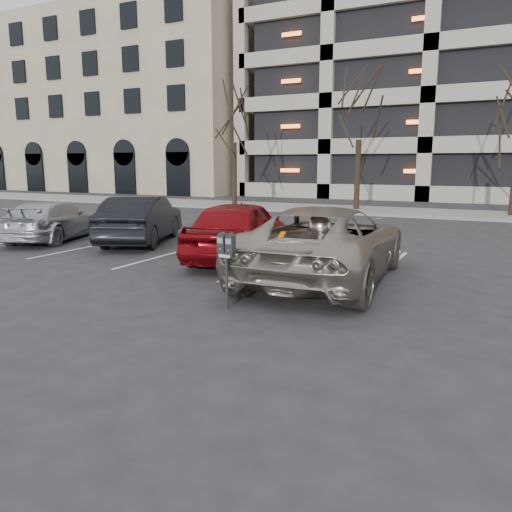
% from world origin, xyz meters
% --- Properties ---
extents(ground, '(140.00, 140.00, 0.00)m').
position_xyz_m(ground, '(0.00, 0.00, 0.00)').
color(ground, '#28282B').
rests_on(ground, ground).
extents(sidewalk, '(80.00, 4.00, 0.12)m').
position_xyz_m(sidewalk, '(0.00, 16.00, 0.06)').
color(sidewalk, gray).
rests_on(sidewalk, ground).
extents(stall_lines, '(16.90, 5.20, 0.00)m').
position_xyz_m(stall_lines, '(-1.40, 2.30, 0.01)').
color(stall_lines, silver).
rests_on(stall_lines, ground).
extents(office_building, '(26.00, 16.20, 15.00)m').
position_xyz_m(office_building, '(-28.00, 29.92, 7.49)').
color(office_building, tan).
rests_on(office_building, ground).
extents(tree_a, '(3.44, 3.44, 7.81)m').
position_xyz_m(tree_a, '(-10.00, 16.00, 5.64)').
color(tree_a, black).
rests_on(tree_a, ground).
extents(tree_b, '(3.45, 3.45, 7.84)m').
position_xyz_m(tree_b, '(-3.00, 16.00, 5.66)').
color(tree_b, black).
rests_on(tree_b, ground).
extents(parking_meter, '(0.33, 0.16, 1.25)m').
position_xyz_m(parking_meter, '(-0.32, -1.84, 0.96)').
color(parking_meter, black).
rests_on(parking_meter, ground).
extents(suv_silver, '(2.87, 5.66, 1.54)m').
position_xyz_m(suv_silver, '(0.45, 0.94, 0.77)').
color(suv_silver, '#B1A697').
rests_on(suv_silver, ground).
extents(car_red, '(2.65, 4.71, 1.51)m').
position_xyz_m(car_red, '(-2.19, 2.08, 0.76)').
color(car_red, maroon).
rests_on(car_red, ground).
extents(car_dark, '(3.04, 4.57, 1.42)m').
position_xyz_m(car_dark, '(-6.12, 3.13, 0.71)').
color(car_dark, black).
rests_on(car_dark, ground).
extents(car_silver, '(3.05, 4.55, 1.22)m').
position_xyz_m(car_silver, '(-8.98, 2.32, 0.61)').
color(car_silver, '#B6BABF').
rests_on(car_silver, ground).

